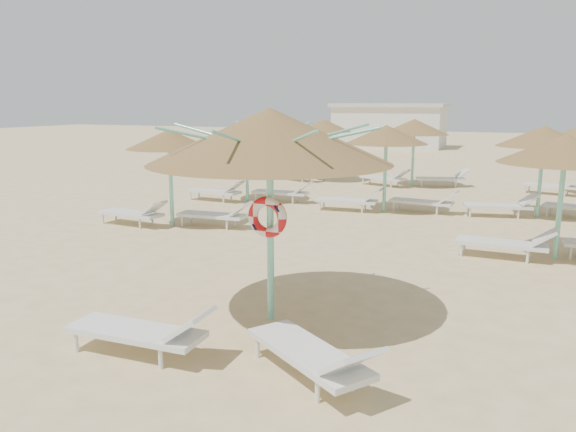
% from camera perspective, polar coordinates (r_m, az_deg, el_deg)
% --- Properties ---
extents(ground, '(120.00, 120.00, 0.00)m').
position_cam_1_polar(ground, '(9.09, -3.77, -10.18)').
color(ground, '#DEBD87').
rests_on(ground, ground).
extents(main_palapa, '(3.66, 3.66, 3.28)m').
position_cam_1_polar(main_palapa, '(8.36, -1.87, 8.08)').
color(main_palapa, '#7BD5C0').
rests_on(main_palapa, ground).
extents(lounger_main_a, '(2.07, 0.68, 0.74)m').
position_cam_1_polar(lounger_main_a, '(7.89, -14.39, -11.22)').
color(lounger_main_a, silver).
rests_on(lounger_main_a, ground).
extents(lounger_main_b, '(2.07, 1.68, 0.75)m').
position_cam_1_polar(lounger_main_b, '(6.99, 2.72, -13.85)').
color(lounger_main_b, silver).
rests_on(lounger_main_b, ground).
extents(palapa_field, '(19.50, 13.29, 2.70)m').
position_cam_1_polar(palapa_field, '(17.71, 15.43, 7.55)').
color(palapa_field, '#7BD5C0').
rests_on(palapa_field, ground).
extents(service_hut, '(8.40, 4.40, 3.25)m').
position_cam_1_polar(service_hut, '(43.68, 10.26, 9.07)').
color(service_hut, silver).
rests_on(service_hut, ground).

